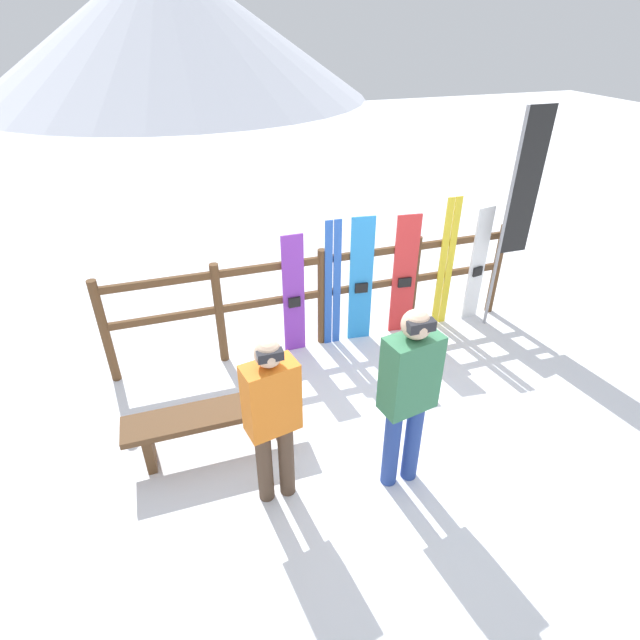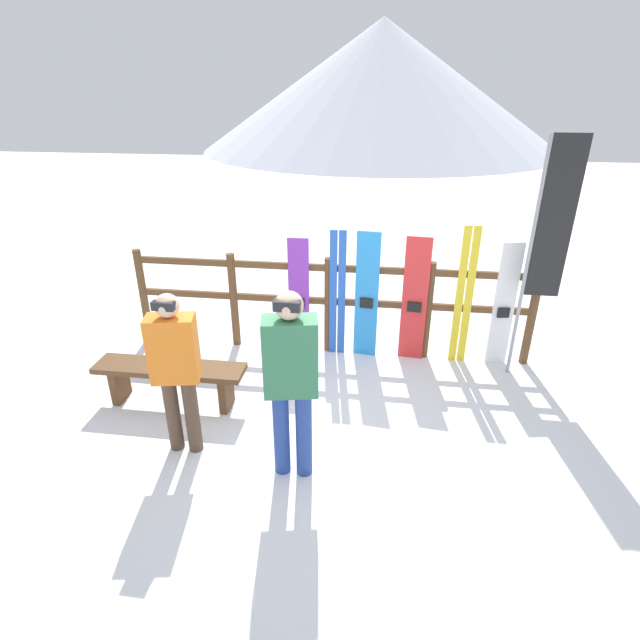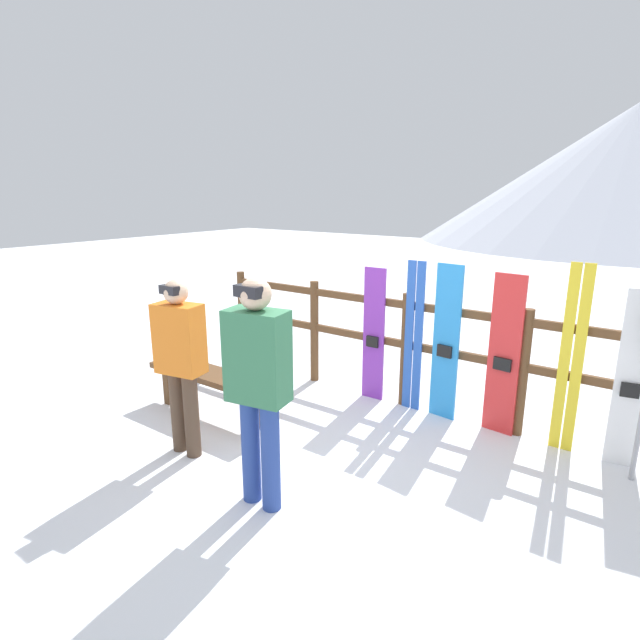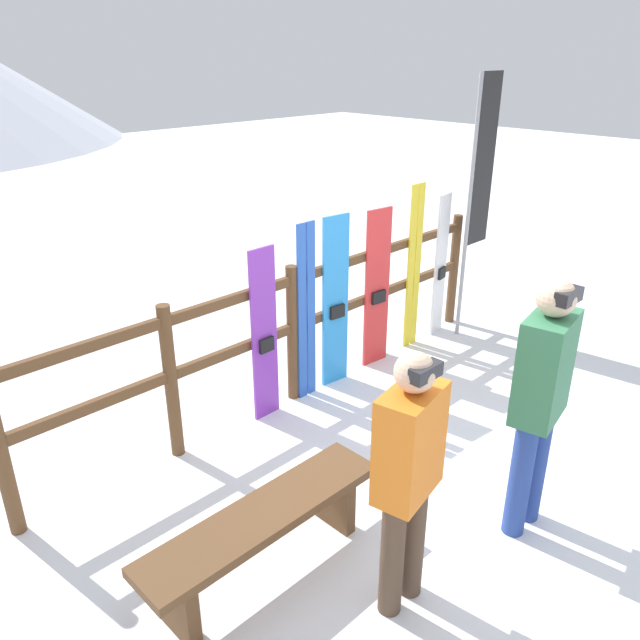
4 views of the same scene
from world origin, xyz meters
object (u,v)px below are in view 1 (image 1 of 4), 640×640
Objects in this scene: ski_pair_blue at (333,285)px; snowboard_white at (477,266)px; person_plaid_green at (409,390)px; bench at (214,420)px; person_orange at (272,413)px; snowboard_purple at (294,296)px; rental_flag at (518,200)px; snowboard_blue at (361,281)px; ski_pair_yellow at (446,264)px; snowboard_red at (404,276)px.

snowboard_white is (1.96, -0.00, -0.04)m from ski_pair_blue.
ski_pair_blue is at bearing 86.08° from person_plaid_green.
person_orange is at bearing -59.17° from bench.
person_plaid_green is 2.24m from snowboard_purple.
snowboard_purple is 0.97× the size of snowboard_white.
snowboard_white is 0.95m from rental_flag.
person_orange is 0.98× the size of ski_pair_blue.
snowboard_purple reaches higher than bench.
ski_pair_blue is at bearing 174.53° from rental_flag.
bench is at bearing 120.83° from person_orange.
snowboard_white is (1.60, -0.00, -0.03)m from snowboard_blue.
person_orange is at bearing -142.99° from ski_pair_yellow.
snowboard_purple is at bearing 70.20° from person_orange.
snowboard_red is at bearing 0.00° from snowboard_purple.
snowboard_white is (1.03, -0.00, -0.01)m from snowboard_red.
rental_flag reaches higher than snowboard_red.
ski_pair_blue is 0.94× the size of ski_pair_yellow.
ski_pair_blue is at bearing 179.90° from snowboard_white.
person_plaid_green is 2.27m from snowboard_blue.
snowboard_blue is 1.60m from snowboard_white.
person_orange is 3.38m from ski_pair_yellow.
snowboard_purple is at bearing -180.00° from snowboard_white.
ski_pair_blue is 1.96m from snowboard_white.
rental_flag is at bearing -5.47° from ski_pair_blue.
person_orange is at bearing -151.80° from rental_flag.
snowboard_blue is at bearing 180.00° from snowboard_white.
snowboard_white is at bearing 20.57° from bench.
snowboard_red is (0.57, -0.00, -0.02)m from snowboard_blue.
rental_flag is at bearing -9.25° from snowboard_red.
snowboard_blue is 1.04× the size of snowboard_white.
person_orange is 1.06× the size of snowboard_purple.
snowboard_blue is at bearing 173.59° from rental_flag.
bench is 1.82m from person_plaid_green.
snowboard_purple is at bearing 175.57° from rental_flag.
snowboard_red is 0.91× the size of ski_pair_yellow.
snowboard_red is at bearing 63.92° from person_plaid_green.
bench is at bearing -163.42° from rental_flag.
snowboard_white reaches higher than snowboard_purple.
snowboard_white is at bearing -0.00° from snowboard_red.
snowboard_purple is at bearing -180.00° from snowboard_red.
snowboard_blue is at bearing -0.54° from ski_pair_blue.
snowboard_blue is at bearing 52.47° from person_orange.
rental_flag reaches higher than snowboard_blue.
snowboard_purple is 0.55× the size of rental_flag.
snowboard_blue is 2.04m from rental_flag.
bench is at bearing 149.65° from person_plaid_green.
bench is 0.93× the size of ski_pair_yellow.
person_orange is 2.56m from snowboard_blue.
snowboard_blue is at bearing 0.01° from snowboard_purple.
rental_flag reaches higher than ski_pair_yellow.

